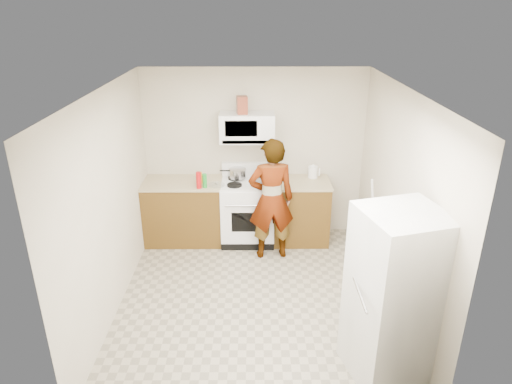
{
  "coord_description": "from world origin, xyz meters",
  "views": [
    {
      "loc": [
        -0.01,
        -4.6,
        3.32
      ],
      "look_at": [
        0.02,
        0.55,
        1.16
      ],
      "focal_mm": 32.0,
      "sensor_mm": 36.0,
      "label": 1
    }
  ],
  "objects_px": {
    "fridge": "(395,297)",
    "saucepan": "(238,173)",
    "kettle": "(313,172)",
    "person": "(271,200)",
    "gas_range": "(248,210)",
    "microwave": "(247,127)"
  },
  "relations": [
    {
      "from": "person",
      "to": "kettle",
      "type": "relative_size",
      "value": 10.19
    },
    {
      "from": "gas_range",
      "to": "kettle",
      "type": "height_order",
      "value": "gas_range"
    },
    {
      "from": "kettle",
      "to": "person",
      "type": "bearing_deg",
      "value": -156.3
    },
    {
      "from": "person",
      "to": "kettle",
      "type": "xyz_separation_m",
      "value": [
        0.63,
        0.63,
        0.16
      ]
    },
    {
      "from": "kettle",
      "to": "fridge",
      "type": "bearing_deg",
      "value": -102.99
    },
    {
      "from": "microwave",
      "to": "fridge",
      "type": "xyz_separation_m",
      "value": [
        1.36,
        -2.79,
        -0.85
      ]
    },
    {
      "from": "fridge",
      "to": "saucepan",
      "type": "relative_size",
      "value": 7.19
    },
    {
      "from": "kettle",
      "to": "saucepan",
      "type": "distance_m",
      "value": 1.1
    },
    {
      "from": "fridge",
      "to": "kettle",
      "type": "height_order",
      "value": "fridge"
    },
    {
      "from": "microwave",
      "to": "person",
      "type": "xyz_separation_m",
      "value": [
        0.33,
        -0.59,
        -0.84
      ]
    },
    {
      "from": "gas_range",
      "to": "person",
      "type": "xyz_separation_m",
      "value": [
        0.33,
        -0.46,
        0.37
      ]
    },
    {
      "from": "saucepan",
      "to": "fridge",
      "type": "bearing_deg",
      "value": -61.51
    },
    {
      "from": "person",
      "to": "kettle",
      "type": "height_order",
      "value": "person"
    },
    {
      "from": "saucepan",
      "to": "person",
      "type": "bearing_deg",
      "value": -51.07
    },
    {
      "from": "gas_range",
      "to": "kettle",
      "type": "distance_m",
      "value": 1.11
    },
    {
      "from": "microwave",
      "to": "fridge",
      "type": "relative_size",
      "value": 0.45
    },
    {
      "from": "microwave",
      "to": "fridge",
      "type": "height_order",
      "value": "microwave"
    },
    {
      "from": "person",
      "to": "kettle",
      "type": "bearing_deg",
      "value": -142.07
    },
    {
      "from": "gas_range",
      "to": "microwave",
      "type": "bearing_deg",
      "value": 90.0
    },
    {
      "from": "fridge",
      "to": "saucepan",
      "type": "xyz_separation_m",
      "value": [
        -1.51,
        2.77,
        0.17
      ]
    },
    {
      "from": "microwave",
      "to": "fridge",
      "type": "distance_m",
      "value": 3.22
    },
    {
      "from": "person",
      "to": "fridge",
      "type": "relative_size",
      "value": 1.01
    }
  ]
}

